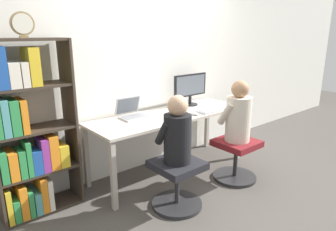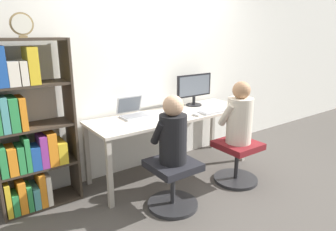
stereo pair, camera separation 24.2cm
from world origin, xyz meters
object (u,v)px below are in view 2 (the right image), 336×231
Objects in this scene: keyboard at (213,111)px; person_at_laptop at (173,133)px; office_chair_left at (237,159)px; bookshelf at (26,132)px; laptop at (133,112)px; desktop_monitor at (194,89)px; desk_clock at (22,25)px; office_chair_right at (173,181)px; person_at_monitor at (239,116)px.

person_at_laptop is at bearing -156.32° from keyboard.
person_at_laptop is (-0.92, 0.01, 0.51)m from office_chair_left.
bookshelf reaches higher than person_at_laptop.
laptop is at bearing 0.66° from bookshelf.
desktop_monitor is at bearing 40.37° from person_at_laptop.
laptop is 1.55× the size of desk_clock.
desktop_monitor is 2.16m from desk_clock.
office_chair_left is at bearing -20.02° from desk_clock.
desktop_monitor is 1.10× the size of office_chair_right.
keyboard is 2.24m from desk_clock.
desktop_monitor is 0.46m from keyboard.
bookshelf is at bearing -179.45° from desktop_monitor.
desk_clock reaches higher than desktop_monitor.
laptop is 0.64× the size of office_chair_right.
keyboard is 0.76× the size of office_chair_left.
laptop is 1.20m from person_at_monitor.
bookshelf is (-2.05, 0.80, -0.01)m from person_at_monitor.
office_chair_left is 0.52m from person_at_monitor.
laptop is at bearing 137.75° from person_at_monitor.
desktop_monitor is 0.94m from laptop.
person_at_laptop is at bearing 90.00° from office_chair_right.
desktop_monitor reaches higher than laptop.
laptop is at bearing -179.58° from desktop_monitor.
laptop is 1.45m from desk_clock.
office_chair_left is 0.73× the size of person_at_monitor.
bookshelf reaches higher than laptop.
desktop_monitor is 1.44m from office_chair_right.
person_at_laptop is at bearing -92.14° from laptop.
office_chair_right is at bearing -139.47° from desktop_monitor.
desk_clock is (-1.98, 0.31, 0.99)m from keyboard.
bookshelf reaches higher than office_chair_right.
person_at_monitor reaches higher than person_at_laptop.
person_at_monitor is 2.19m from bookshelf.
desk_clock reaches higher than laptop.
person_at_monitor is 0.43× the size of bookshelf.
keyboard is 0.55× the size of person_at_monitor.
laptop is at bearing 4.82° from desk_clock.
desktop_monitor is 2.09m from bookshelf.
laptop is (-0.92, -0.01, -0.18)m from desktop_monitor.
person_at_monitor is at bearing -42.25° from laptop.
desktop_monitor is at bearing 87.71° from person_at_monitor.
keyboard is at bearing 23.91° from office_chair_right.
office_chair_right is 0.51m from person_at_laptop.
laptop is 0.49× the size of person_at_laptop.
keyboard is (0.89, -0.40, -0.04)m from laptop.
desk_clock is at bearing -177.19° from desktop_monitor.
office_chair_right is 1.96m from desk_clock.
bookshelf is 7.89× the size of desk_clock.
bookshelf is at bearing 144.73° from office_chair_right.
bookshelf is (-1.15, -0.01, -0.01)m from laptop.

